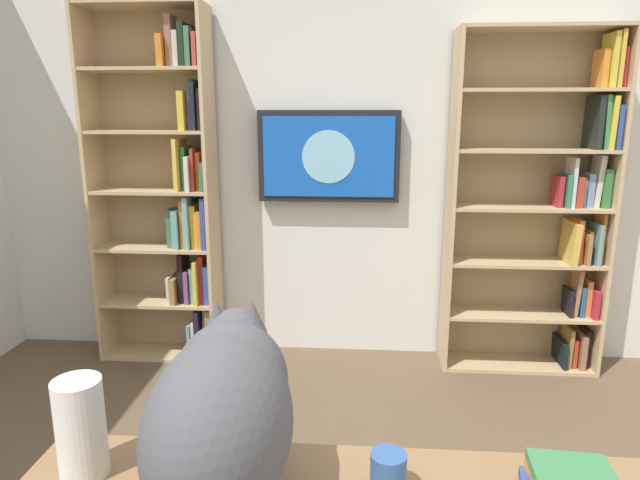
# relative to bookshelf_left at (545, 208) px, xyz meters

# --- Properties ---
(wall_back) EXTENTS (4.52, 0.06, 2.70)m
(wall_back) POSITION_rel_bookshelf_left_xyz_m (1.24, -0.17, 0.34)
(wall_back) COLOR silver
(wall_back) RESTS_ON ground
(bookshelf_left) EXTENTS (0.93, 0.28, 2.03)m
(bookshelf_left) POSITION_rel_bookshelf_left_xyz_m (0.00, 0.00, 0.00)
(bookshelf_left) COLOR tan
(bookshelf_left) RESTS_ON ground
(bookshelf_right) EXTENTS (0.76, 0.28, 2.18)m
(bookshelf_right) POSITION_rel_bookshelf_left_xyz_m (2.29, 0.00, 0.04)
(bookshelf_right) COLOR tan
(bookshelf_right) RESTS_ON ground
(wall_mounted_tv) EXTENTS (0.87, 0.07, 0.56)m
(wall_mounted_tv) POSITION_rel_bookshelf_left_xyz_m (1.30, -0.08, 0.29)
(wall_mounted_tv) COLOR black
(cat) EXTENTS (0.30, 0.60, 0.40)m
(cat) POSITION_rel_bookshelf_left_xyz_m (1.38, 2.29, -0.06)
(cat) COLOR #4C4C51
(cat) RESTS_ON desk
(paper_towel_roll) EXTENTS (0.11, 0.11, 0.24)m
(paper_towel_roll) POSITION_rel_bookshelf_left_xyz_m (1.73, 2.25, -0.14)
(paper_towel_roll) COLOR white
(paper_towel_roll) RESTS_ON desk
(coffee_mug) EXTENTS (0.08, 0.08, 0.10)m
(coffee_mug) POSITION_rel_bookshelf_left_xyz_m (1.03, 2.26, -0.21)
(coffee_mug) COLOR #335999
(coffee_mug) RESTS_ON desk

